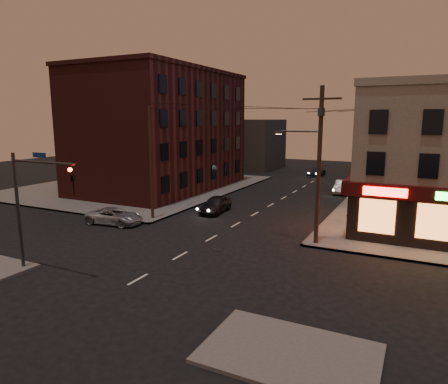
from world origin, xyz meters
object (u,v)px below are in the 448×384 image
Objects in this scene: sedan_far at (317,171)px; fire_hydrant at (348,216)px; sedan_near at (216,204)px; sedan_mid at (343,187)px; suv_cross at (114,216)px.

sedan_far is 5.64× the size of fire_hydrant.
sedan_near reaches higher than fire_hydrant.
sedan_near is 0.89× the size of sedan_far.
sedan_far is (-5.84, 12.27, -0.02)m from sedan_mid.
suv_cross is at bearing -153.25° from fire_hydrant.
sedan_mid is at bearing -65.40° from sedan_far.
sedan_near is 16.66m from sedan_mid.
sedan_near is (5.28, 7.01, 0.10)m from suv_cross.
suv_cross is 18.38m from fire_hydrant.
suv_cross is at bearing -131.12° from sedan_near.
suv_cross is 1.04× the size of sedan_mid.
sedan_near is at bearing -42.63° from suv_cross.
sedan_near reaches higher than sedan_far.
fire_hydrant is at bearing 2.32° from sedan_near.
sedan_mid reaches higher than fire_hydrant.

